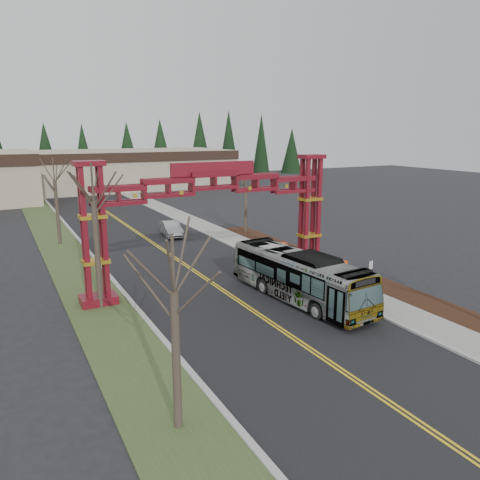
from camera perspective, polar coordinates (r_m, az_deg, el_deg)
ground at (r=19.83m, az=20.86°, el=-20.08°), size 200.00×200.00×0.00m
road at (r=39.29m, az=-7.37°, el=-2.58°), size 12.00×110.00×0.02m
lane_line_left at (r=39.25m, az=-7.53°, el=-2.58°), size 0.12×100.00×0.01m
lane_line_right at (r=39.33m, az=-7.20°, el=-2.54°), size 0.12×100.00×0.01m
curb_right at (r=41.73m, az=0.56°, el=-1.45°), size 0.30×110.00×0.15m
sidewalk_right at (r=42.41m, az=2.28°, el=-1.22°), size 2.60×110.00×0.14m
landscape_strip at (r=32.75m, az=19.73°, el=-6.41°), size 2.60×50.00×0.12m
grass_median at (r=37.40m, az=-18.94°, el=-3.97°), size 4.00×110.00×0.08m
curb_left at (r=37.68m, az=-16.17°, el=-3.59°), size 0.30×110.00×0.15m
gateway_arch at (r=31.70m, az=-3.21°, el=4.78°), size 18.20×1.60×8.90m
retail_building_east at (r=93.64m, az=-13.63°, el=8.45°), size 38.00×20.30×7.00m
conifer_treeline at (r=103.46m, az=-20.73°, el=10.04°), size 116.10×5.60×13.00m
transit_bus at (r=30.01m, az=7.24°, el=-4.40°), size 3.69×11.63×3.18m
silver_sedan at (r=48.70m, az=-8.39°, el=1.36°), size 2.15×4.77×1.52m
bare_tree_median_near at (r=16.18m, az=-8.05°, el=-6.41°), size 3.09×3.09×7.28m
bare_tree_median_mid at (r=28.60m, az=-17.42°, el=4.45°), size 3.32×3.32×8.80m
bare_tree_median_far at (r=47.01m, az=-21.65°, el=6.59°), size 3.33×3.33×8.20m
bare_tree_right_far at (r=48.57m, az=0.71°, el=6.69°), size 2.91×2.91×7.08m
street_sign at (r=32.85m, az=15.64°, el=-3.48°), size 0.45×0.20×2.04m
barrel_south at (r=36.06m, az=12.54°, el=-3.37°), size 0.57×0.57×1.06m
barrel_mid at (r=38.94m, az=8.33°, el=-1.97°), size 0.57×0.57×1.05m
barrel_north at (r=41.25m, az=5.40°, el=-1.04°), size 0.56×0.56×1.04m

